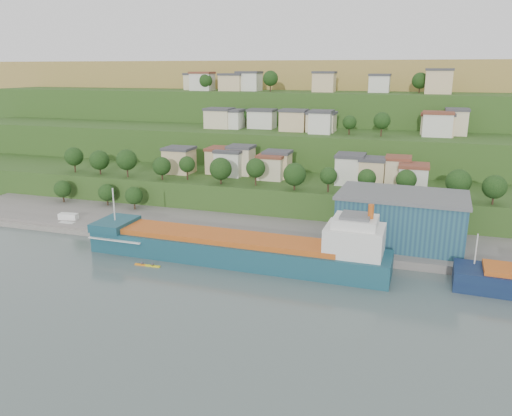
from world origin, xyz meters
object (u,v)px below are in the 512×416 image
at_px(warehouse, 401,218).
at_px(caravan, 69,218).
at_px(cargo_ship_near, 244,250).
at_px(kayak_orange, 142,264).

relative_size(warehouse, caravan, 5.88).
height_order(cargo_ship_near, caravan, cargo_ship_near).
bearing_deg(warehouse, cargo_ship_near, -147.56).
xyz_separation_m(cargo_ship_near, kayak_orange, (-22.01, -9.13, -2.72)).
distance_m(cargo_ship_near, warehouse, 40.33).
bearing_deg(kayak_orange, cargo_ship_near, 20.21).
bearing_deg(cargo_ship_near, caravan, 170.07).
distance_m(cargo_ship_near, kayak_orange, 23.98).
xyz_separation_m(cargo_ship_near, caravan, (-58.01, 11.35, -0.52)).
relative_size(warehouse, kayak_orange, 8.73).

